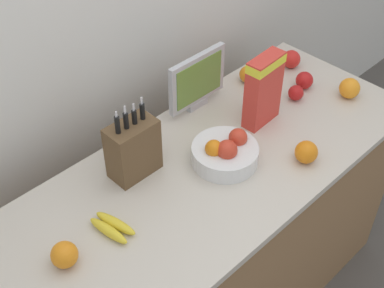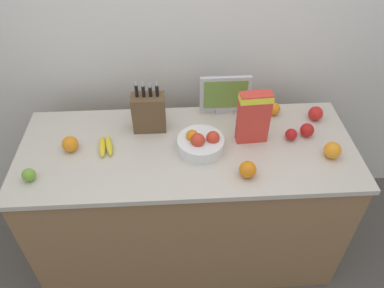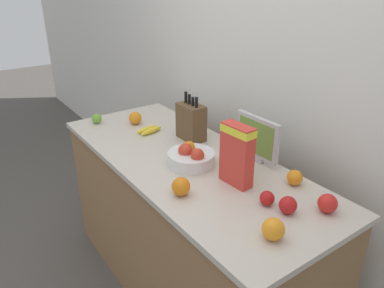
# 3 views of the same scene
# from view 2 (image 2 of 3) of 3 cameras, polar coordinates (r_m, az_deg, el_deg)

# --- Properties ---
(ground_plane) EXTENTS (14.00, 14.00, 0.00)m
(ground_plane) POSITION_cam_2_polar(r_m,az_deg,el_deg) (2.71, -0.55, -15.09)
(ground_plane) COLOR #514C47
(wall_back) EXTENTS (9.00, 0.06, 2.60)m
(wall_back) POSITION_cam_2_polar(r_m,az_deg,el_deg) (2.27, -1.52, 16.52)
(wall_back) COLOR silver
(wall_back) RESTS_ON ground_plane
(counter) EXTENTS (1.80, 0.72, 0.92)m
(counter) POSITION_cam_2_polar(r_m,az_deg,el_deg) (2.34, -0.62, -8.88)
(counter) COLOR olive
(counter) RESTS_ON ground_plane
(knife_block) EXTENTS (0.18, 0.10, 0.31)m
(knife_block) POSITION_cam_2_polar(r_m,az_deg,el_deg) (2.07, -6.59, 4.83)
(knife_block) COLOR brown
(knife_block) RESTS_ON counter
(small_monitor) EXTENTS (0.29, 0.03, 0.25)m
(small_monitor) POSITION_cam_2_polar(r_m,az_deg,el_deg) (2.16, 5.08, 7.53)
(small_monitor) COLOR #B7B7BC
(small_monitor) RESTS_ON counter
(cereal_box) EXTENTS (0.17, 0.08, 0.30)m
(cereal_box) POSITION_cam_2_polar(r_m,az_deg,el_deg) (1.97, 9.39, 4.30)
(cereal_box) COLOR red
(cereal_box) RESTS_ON counter
(fruit_bowl) EXTENTS (0.25, 0.25, 0.12)m
(fruit_bowl) POSITION_cam_2_polar(r_m,az_deg,el_deg) (1.96, 1.34, 0.17)
(fruit_bowl) COLOR silver
(fruit_bowl) RESTS_ON counter
(banana_bunch) EXTENTS (0.10, 0.17, 0.03)m
(banana_bunch) POSITION_cam_2_polar(r_m,az_deg,el_deg) (2.03, -13.02, -0.29)
(banana_bunch) COLOR yellow
(banana_bunch) RESTS_ON counter
(apple_leftmost) EXTENTS (0.07, 0.07, 0.07)m
(apple_leftmost) POSITION_cam_2_polar(r_m,az_deg,el_deg) (2.10, 14.88, 1.41)
(apple_leftmost) COLOR red
(apple_leftmost) RESTS_ON counter
(apple_near_bananas) EXTENTS (0.08, 0.08, 0.08)m
(apple_near_bananas) POSITION_cam_2_polar(r_m,az_deg,el_deg) (2.14, 17.12, 2.05)
(apple_near_bananas) COLOR red
(apple_near_bananas) RESTS_ON counter
(apple_front) EXTENTS (0.07, 0.07, 0.07)m
(apple_front) POSITION_cam_2_polar(r_m,az_deg,el_deg) (1.97, -23.62, -4.35)
(apple_front) COLOR #6B9E33
(apple_front) RESTS_ON counter
(apple_middle) EXTENTS (0.08, 0.08, 0.08)m
(apple_middle) POSITION_cam_2_polar(r_m,az_deg,el_deg) (2.28, 18.32, 4.44)
(apple_middle) COLOR red
(apple_middle) RESTS_ON counter
(orange_back_center) EXTENTS (0.09, 0.09, 0.09)m
(orange_back_center) POSITION_cam_2_polar(r_m,az_deg,el_deg) (1.84, 8.50, -3.87)
(orange_back_center) COLOR orange
(orange_back_center) RESTS_ON counter
(orange_by_cereal) EXTENTS (0.08, 0.08, 0.08)m
(orange_by_cereal) POSITION_cam_2_polar(r_m,az_deg,el_deg) (2.06, -18.09, -0.01)
(orange_by_cereal) COLOR orange
(orange_by_cereal) RESTS_ON counter
(orange_front_left) EXTENTS (0.09, 0.09, 0.09)m
(orange_front_left) POSITION_cam_2_polar(r_m,az_deg,el_deg) (2.05, 20.62, -0.89)
(orange_front_left) COLOR orange
(orange_front_left) RESTS_ON counter
(orange_near_bowl) EXTENTS (0.08, 0.08, 0.08)m
(orange_near_bowl) POSITION_cam_2_polar(r_m,az_deg,el_deg) (2.25, 12.37, 5.26)
(orange_near_bowl) COLOR orange
(orange_near_bowl) RESTS_ON counter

